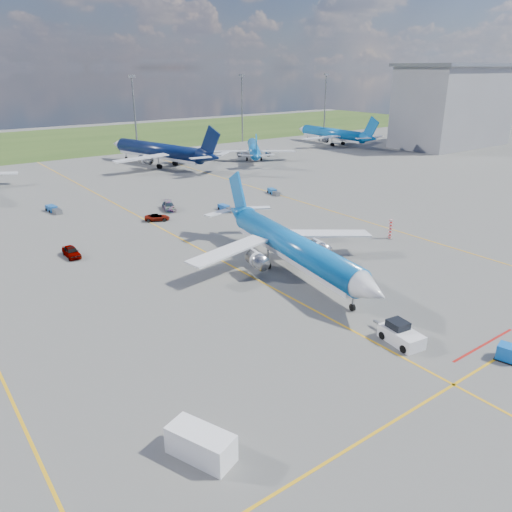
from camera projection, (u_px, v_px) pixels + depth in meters
ground at (296, 300)px, 56.45m from camera, size 400.00×400.00×0.00m
grass_strip at (6, 145)px, 169.09m from camera, size 400.00×80.00×0.01m
taxiway_lines at (180, 238)px, 77.35m from camera, size 60.25×160.00×0.02m
floodlight_masts at (68, 114)px, 140.19m from camera, size 202.20×0.50×22.70m
terminal_building at (454, 105)px, 163.80m from camera, size 42.00×22.00×26.00m
warning_post at (390, 229)px, 76.43m from camera, size 0.50×0.50×3.00m
bg_jet_n at (160, 166)px, 133.92m from camera, size 43.21×50.81×11.52m
bg_jet_ne at (254, 159)px, 143.66m from camera, size 39.05×41.20×8.60m
bg_jet_ene at (332, 145)px, 170.97m from camera, size 31.25×40.36×10.34m
main_airliner at (292, 271)px, 64.54m from camera, size 34.60×42.00×9.90m
pushback_tug at (401, 335)px, 47.60m from camera, size 2.81×6.11×2.03m
uld_container at (508, 353)px, 44.74m from camera, size 1.82×2.08×1.42m
service_van at (201, 444)px, 33.45m from camera, size 3.64×5.11×2.06m
service_car_a at (71, 252)px, 69.26m from camera, size 1.82×4.36×1.48m
service_car_b at (157, 217)px, 85.69m from camera, size 4.67×3.58×1.18m
service_car_c at (169, 206)px, 92.10m from camera, size 3.45×5.44×1.47m
baggage_tug_w at (226, 208)px, 91.85m from camera, size 1.34×4.25×0.94m
baggage_tug_c at (53, 209)px, 90.86m from camera, size 1.78×4.81×1.06m
baggage_tug_e at (274, 192)px, 103.89m from camera, size 2.16×4.43×0.96m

